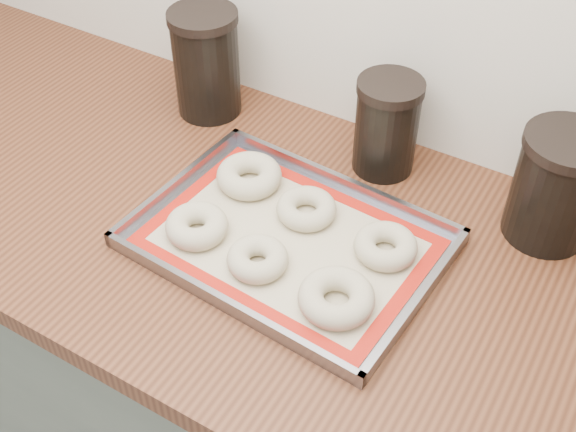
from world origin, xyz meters
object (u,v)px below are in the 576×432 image
Objects in this scene: bagel_front_mid at (258,259)px; canister_mid at (387,126)px; bagel_front_left at (197,226)px; canister_right at (557,187)px; bagel_back_right at (386,246)px; canister_left at (206,63)px; bagel_back_left at (249,176)px; bagel_front_right at (336,298)px; bagel_back_mid at (306,209)px; baking_tray at (288,241)px.

bagel_front_mid is 0.54× the size of canister_mid.
canister_right is at bearing 32.08° from bagel_front_left.
bagel_back_right is 0.48× the size of canister_left.
bagel_back_left is at bearing 173.41° from bagel_back_right.
bagel_front_left is at bearing -119.45° from canister_mid.
bagel_front_right is 0.55m from canister_left.
bagel_back_mid is at bearing 175.27° from bagel_back_right.
canister_right is (0.34, 0.17, 0.07)m from bagel_back_mid.
canister_left is at bearing 158.10° from bagel_back_right.
bagel_front_left is at bearing 175.26° from bagel_front_mid.
bagel_back_right is at bearing -4.73° from bagel_back_mid.
bagel_back_right is (0.27, 0.11, -0.00)m from bagel_front_left.
bagel_back_right is 0.27m from canister_right.
bagel_front_right is at bearing -31.20° from baking_tray.
bagel_front_right reaches higher than bagel_front_mid.
canister_mid is 0.29m from canister_right.
bagel_front_mid and bagel_back_right have the same top height.
canister_mid is at bearing 44.27° from bagel_back_left.
canister_left is 1.10× the size of canister_right.
bagel_front_left is 0.14m from bagel_back_left.
bagel_back_left is at bearing 146.23° from baking_tray.
bagel_front_right is at bearing -75.97° from canister_mid.
canister_right is at bearing 41.06° from bagel_front_mid.
bagel_front_right is (0.12, -0.08, 0.02)m from baking_tray.
bagel_front_left is 0.36m from canister_left.
canister_right is at bearing 34.91° from baking_tray.
canister_mid is at bearing 60.55° from bagel_front_left.
bagel_front_right is at bearing -32.51° from bagel_back_left.
canister_mid reaches higher than baking_tray.
baking_tray is at bearing 24.04° from bagel_front_left.
bagel_front_right is 0.34m from canister_mid.
bagel_front_right reaches higher than bagel_back_right.
canister_right reaches higher than bagel_back_right.
bagel_front_mid reaches higher than bagel_back_mid.
bagel_back_mid is 0.38m from canister_right.
bagel_front_right is 0.60× the size of canister_right.
bagel_front_right is at bearing -47.50° from bagel_back_mid.
bagel_front_mid is at bearing 176.95° from bagel_front_right.
bagel_back_mid is 0.48× the size of canister_left.
bagel_front_mid is 0.14m from bagel_front_right.
canister_left is at bearing -177.97° from canister_mid.
canister_right reaches higher than bagel_back_left.
bagel_front_right is 1.00× the size of bagel_back_left.
bagel_front_mid is at bearing -100.04° from baking_tray.
bagel_back_left is 0.27m from bagel_back_right.
bagel_front_left is 0.18m from bagel_back_mid.
bagel_back_left is (-0.11, 0.15, 0.00)m from bagel_front_mid.
bagel_back_mid is (-0.00, 0.07, 0.01)m from baking_tray.
canister_right reaches higher than bagel_back_mid.
bagel_front_mid is 0.20m from bagel_back_right.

